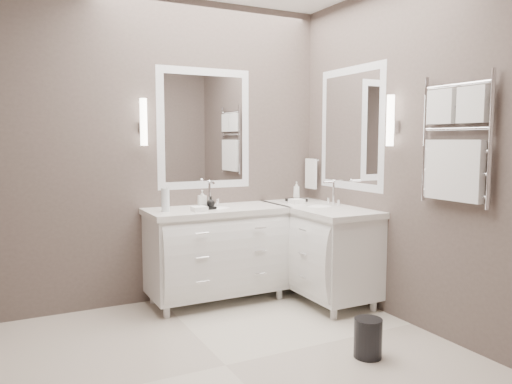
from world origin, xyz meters
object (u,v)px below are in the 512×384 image
vanity_right (319,246)px  towel_ladder (455,148)px  vanity_back (217,248)px  waste_bin (368,338)px

vanity_right → towel_ladder: towel_ladder is taller
vanity_back → waste_bin: vanity_back is taller
vanity_back → waste_bin: 1.65m
vanity_right → towel_ladder: 1.60m
vanity_right → waste_bin: (-0.43, -1.22, -0.35)m
vanity_right → waste_bin: bearing=-109.2°
vanity_right → waste_bin: size_ratio=4.72×
vanity_back → towel_ladder: size_ratio=1.38×
vanity_back → towel_ladder: (1.10, -1.63, 0.91)m
towel_ladder → waste_bin: towel_ladder is taller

